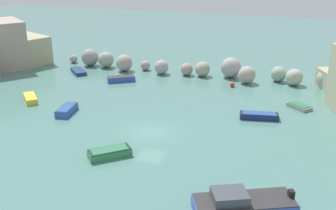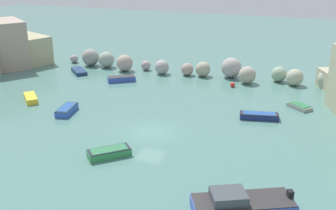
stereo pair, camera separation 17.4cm
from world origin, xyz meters
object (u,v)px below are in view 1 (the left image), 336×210
Objects in this scene: moored_boat_0 at (299,106)px; moored_boat_1 at (110,153)px; moored_boat_8 at (259,116)px; moored_boat_6 at (242,204)px; moored_boat_4 at (67,110)px; moored_boat_3 at (79,71)px; moored_boat_5 at (30,98)px; channel_buoy at (232,85)px; moored_boat_7 at (121,79)px.

moored_boat_1 reaches higher than moored_boat_0.
moored_boat_0 is at bearing 39.78° from moored_boat_8.
moored_boat_4 is at bearing -55.57° from moored_boat_6.
moored_boat_3 is at bearing 16.39° from moored_boat_4.
moored_boat_0 is at bearing -123.66° from moored_boat_6.
moored_boat_3 is at bearing -39.91° from moored_boat_5.
channel_buoy is 0.19× the size of moored_boat_5.
moored_boat_4 reaches higher than moored_boat_5.
channel_buoy is 14.46m from moored_boat_7.
moored_boat_7 reaches higher than moored_boat_3.
moored_boat_4 is (-23.01, -9.83, 0.15)m from moored_boat_0.
channel_buoy is 26.74m from moored_boat_6.
moored_boat_8 is at bearing -63.92° from channel_buoy.
moored_boat_7 is 0.91× the size of moored_boat_8.
moored_boat_3 is (-15.78, 21.13, -0.12)m from moored_boat_1.
moored_boat_7 reaches higher than moored_boat_5.
moored_boat_0 is at bearing 37.31° from moored_boat_3.
moored_boat_1 is 0.99× the size of moored_boat_3.
channel_buoy is 0.18× the size of moored_boat_4.
moored_boat_6 is at bearing -129.16° from moored_boat_4.
moored_boat_3 is 27.68m from moored_boat_8.
moored_boat_1 is 17.43m from moored_boat_5.
channel_buoy is at bearing -104.17° from moored_boat_6.
moored_boat_4 is 6.32m from moored_boat_5.
moored_boat_0 is 30.11m from moored_boat_5.
moored_boat_5 reaches higher than channel_buoy.
moored_boat_3 is at bearing -69.22° from moored_boat_6.
moored_boat_5 is (-6.03, 1.89, -0.06)m from moored_boat_4.
moored_boat_0 is at bearing -30.89° from channel_buoy.
moored_boat_4 is 0.49× the size of moored_boat_6.
moored_boat_5 is at bearing 104.83° from moored_boat_1.
moored_boat_4 is (-8.80, 7.27, 0.01)m from moored_boat_1.
moored_boat_8 is (18.92, -7.00, -0.01)m from moored_boat_7.
moored_boat_3 is 1.12× the size of moored_boat_5.
moored_boat_8 is at bearing -126.91° from moored_boat_5.
moored_boat_6 reaches higher than moored_boat_7.
moored_boat_6 is at bearing 2.52° from moored_boat_3.
moored_boat_1 is at bearing -8.29° from moored_boat_3.
moored_boat_6 is (-2.54, -21.08, 0.34)m from moored_boat_0.
moored_boat_5 is 25.58m from moored_boat_8.
moored_boat_6 reaches higher than channel_buoy.
moored_boat_8 reaches higher than moored_boat_3.
channel_buoy reaches higher than moored_boat_0.
moored_boat_3 is 0.87× the size of moored_boat_8.
moored_boat_1 is at bearing 91.16° from moored_boat_0.
moored_boat_6 reaches higher than moored_boat_8.
channel_buoy is at bearing 104.85° from moored_boat_8.
moored_boat_6 is at bearing -77.38° from channel_buoy.
moored_boat_1 is 11.41m from moored_boat_4.
moored_boat_6 is at bearing 124.02° from moored_boat_0.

